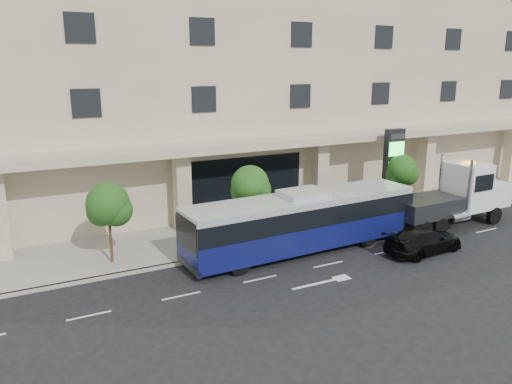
# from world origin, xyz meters

# --- Properties ---
(ground) EXTENTS (120.00, 120.00, 0.00)m
(ground) POSITION_xyz_m (0.00, 0.00, 0.00)
(ground) COLOR black
(ground) RESTS_ON ground
(sidewalk) EXTENTS (120.00, 6.00, 0.15)m
(sidewalk) POSITION_xyz_m (0.00, 5.00, 0.07)
(sidewalk) COLOR gray
(sidewalk) RESTS_ON ground
(curb) EXTENTS (120.00, 0.30, 0.15)m
(curb) POSITION_xyz_m (0.00, 2.00, 0.07)
(curb) COLOR gray
(curb) RESTS_ON ground
(convention_center) EXTENTS (60.00, 17.60, 20.00)m
(convention_center) POSITION_xyz_m (-0.00, 15.42, 9.97)
(convention_center) COLOR tan
(convention_center) RESTS_ON ground
(tree_left) EXTENTS (2.27, 2.20, 4.22)m
(tree_left) POSITION_xyz_m (-9.97, 3.59, 3.11)
(tree_left) COLOR #422B19
(tree_left) RESTS_ON sidewalk
(tree_mid) EXTENTS (2.28, 2.20, 4.38)m
(tree_mid) POSITION_xyz_m (-1.97, 3.59, 3.26)
(tree_mid) COLOR #422B19
(tree_mid) RESTS_ON sidewalk
(tree_right) EXTENTS (2.10, 2.00, 4.04)m
(tree_right) POSITION_xyz_m (9.53, 3.59, 3.04)
(tree_right) COLOR #422B19
(tree_right) RESTS_ON sidewalk
(city_bus) EXTENTS (13.81, 3.43, 3.47)m
(city_bus) POSITION_xyz_m (-0.16, 0.82, 1.77)
(city_bus) COLOR black
(city_bus) RESTS_ON ground
(tow_truck) EXTENTS (9.92, 2.66, 4.52)m
(tow_truck) POSITION_xyz_m (10.99, 0.24, 1.86)
(tow_truck) COLOR #2D3033
(tow_truck) RESTS_ON ground
(black_sedan) EXTENTS (5.01, 2.34, 1.41)m
(black_sedan) POSITION_xyz_m (5.66, -2.45, 0.71)
(black_sedan) COLOR black
(black_sedan) RESTS_ON ground
(signage_pylon) EXTENTS (1.44, 0.56, 5.70)m
(signage_pylon) POSITION_xyz_m (9.45, 4.45, 3.05)
(signage_pylon) COLOR black
(signage_pylon) RESTS_ON sidewalk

